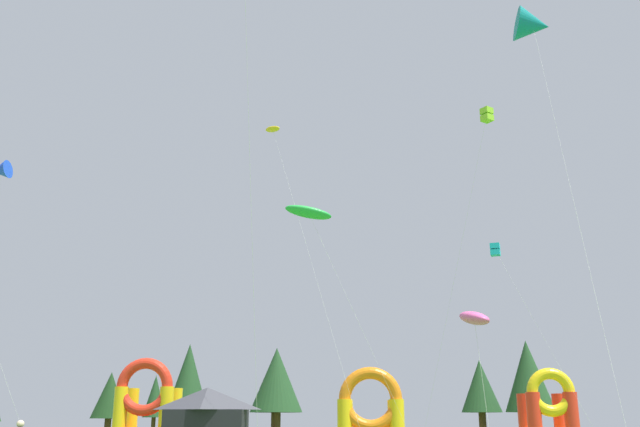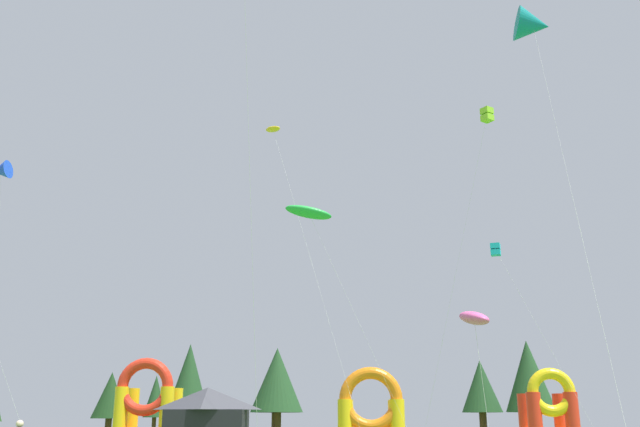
# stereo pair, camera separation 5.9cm
# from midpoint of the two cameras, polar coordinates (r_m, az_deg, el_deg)

# --- Properties ---
(kite_green_parafoil) EXTENTS (8.72, 1.68, 16.43)m
(kite_green_parafoil) POSITION_cam_midpoint_polar(r_m,az_deg,el_deg) (49.42, -0.98, 0.08)
(kite_green_parafoil) COLOR green
(kite_green_parafoil) RESTS_ON ground_plane
(kite_lime_box) EXTENTS (5.78, 7.21, 24.28)m
(kite_lime_box) POSITION_cam_midpoint_polar(r_m,az_deg,el_deg) (55.05, 13.24, 7.65)
(kite_lime_box) COLOR #8CD826
(kite_lime_box) RESTS_ON ground_plane
(kite_blue_delta) EXTENTS (1.34, 4.27, 18.63)m
(kite_blue_delta) POSITION_cam_midpoint_polar(r_m,az_deg,el_deg) (52.51, -24.39, 3.17)
(kite_blue_delta) COLOR blue
(kite_blue_delta) RESTS_ON ground_plane
(kite_yellow_parafoil) EXTENTS (8.58, 8.64, 26.78)m
(kite_yellow_parafoil) POSITION_cam_midpoint_polar(r_m,az_deg,el_deg) (62.75, -3.84, 6.71)
(kite_yellow_parafoil) COLOR yellow
(kite_yellow_parafoil) RESTS_ON ground_plane
(kite_teal_delta) EXTENTS (2.40, 10.46, 26.72)m
(kite_teal_delta) POSITION_cam_midpoint_polar(r_m,az_deg,el_deg) (47.64, 16.72, 14.32)
(kite_teal_delta) COLOR #0C7F7A
(kite_teal_delta) RESTS_ON ground_plane
(kite_cyan_box) EXTENTS (7.11, 2.48, 16.25)m
(kite_cyan_box) POSITION_cam_midpoint_polar(r_m,az_deg,el_deg) (62.36, 13.91, -2.87)
(kite_cyan_box) COLOR #19B7CC
(kite_cyan_box) RESTS_ON ground_plane
(kite_pink_parafoil) EXTENTS (1.71, 3.21, 7.02)m
(kite_pink_parafoil) POSITION_cam_midpoint_polar(r_m,az_deg,el_deg) (34.41, 12.26, -8.24)
(kite_pink_parafoil) COLOR #EA599E
(kite_pink_parafoil) RESTS_ON ground_plane
(inflatable_red_slide) EXTENTS (5.95, 4.82, 6.36)m
(inflatable_red_slide) POSITION_cam_midpoint_polar(r_m,az_deg,el_deg) (66.40, 4.07, -15.82)
(inflatable_red_slide) COLOR orange
(inflatable_red_slide) RESTS_ON ground_plane
(inflatable_yellow_castle) EXTENTS (5.40, 4.43, 7.20)m
(inflatable_yellow_castle) POSITION_cam_midpoint_polar(r_m,az_deg,el_deg) (68.56, -13.83, -15.03)
(inflatable_yellow_castle) COLOR red
(inflatable_yellow_castle) RESTS_ON ground_plane
(inflatable_orange_dome) EXTENTS (4.28, 4.77, 6.02)m
(inflatable_orange_dome) POSITION_cam_midpoint_polar(r_m,az_deg,el_deg) (65.78, 17.93, -15.12)
(inflatable_orange_dome) COLOR yellow
(inflatable_orange_dome) RESTS_ON ground_plane
(festival_tent) EXTENTS (6.49, 3.69, 4.35)m
(festival_tent) POSITION_cam_midpoint_polar(r_m,az_deg,el_deg) (61.61, -9.15, -15.69)
(festival_tent) COLOR black
(festival_tent) RESTS_ON ground_plane
(tree_row_1) EXTENTS (3.75, 3.75, 6.62)m
(tree_row_1) POSITION_cam_midpoint_polar(r_m,az_deg,el_deg) (79.94, -16.57, -13.87)
(tree_row_1) COLOR #4C331E
(tree_row_1) RESTS_ON ground_plane
(tree_row_2) EXTENTS (2.52, 2.52, 6.49)m
(tree_row_2) POSITION_cam_midpoint_polar(r_m,az_deg,el_deg) (82.22, -13.17, -14.16)
(tree_row_2) COLOR #4C331E
(tree_row_2) RESTS_ON ground_plane
(tree_row_3) EXTENTS (4.84, 4.84, 9.97)m
(tree_row_3) POSITION_cam_midpoint_polar(r_m,az_deg,el_deg) (82.02, -10.58, -13.07)
(tree_row_3) COLOR #4C331E
(tree_row_3) RESTS_ON ground_plane
(tree_row_4) EXTENTS (5.81, 5.81, 9.51)m
(tree_row_4) POSITION_cam_midpoint_polar(r_m,az_deg,el_deg) (80.64, -3.55, -13.25)
(tree_row_4) COLOR #4C331E
(tree_row_4) RESTS_ON ground_plane
(tree_row_5) EXTENTS (4.34, 4.34, 8.05)m
(tree_row_5) POSITION_cam_midpoint_polar(r_m,az_deg,el_deg) (80.94, 12.77, -13.43)
(tree_row_5) COLOR #4C331E
(tree_row_5) RESTS_ON ground_plane
(tree_row_6) EXTENTS (5.08, 5.08, 9.80)m
(tree_row_6) POSITION_cam_midpoint_polar(r_m,az_deg,el_deg) (78.52, 16.39, -12.46)
(tree_row_6) COLOR #4C331E
(tree_row_6) RESTS_ON ground_plane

